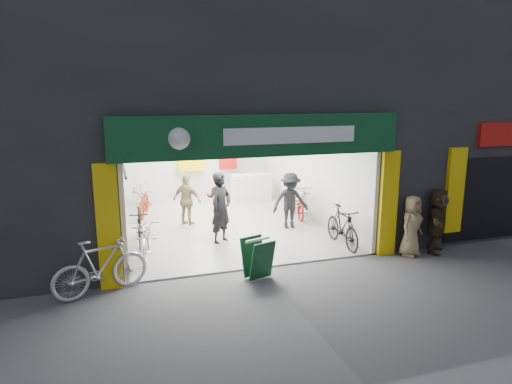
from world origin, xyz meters
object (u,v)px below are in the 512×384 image
bike_left_front (147,236)px  sandwich_board (258,257)px  bike_right_front (342,227)px  pedestrian_near (411,226)px  parked_bike (101,266)px

bike_left_front → sandwich_board: 3.02m
bike_right_front → pedestrian_near: (1.29, -1.10, 0.22)m
parked_bike → sandwich_board: bearing=-114.0°
parked_bike → bike_left_front: bearing=-49.0°
bike_left_front → parked_bike: (-1.05, -1.93, 0.07)m
bike_right_front → parked_bike: parked_bike is taller
bike_left_front → pedestrian_near: 6.48m
bike_left_front → parked_bike: 2.20m
bike_right_front → parked_bike: 6.04m
parked_bike → sandwich_board: parked_bike is taller
pedestrian_near → bike_left_front: bearing=136.7°
bike_left_front → bike_right_front: 4.96m
bike_left_front → sandwich_board: size_ratio=2.27×
bike_left_front → sandwich_board: bearing=-36.0°
parked_bike → sandwich_board: size_ratio=2.24×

